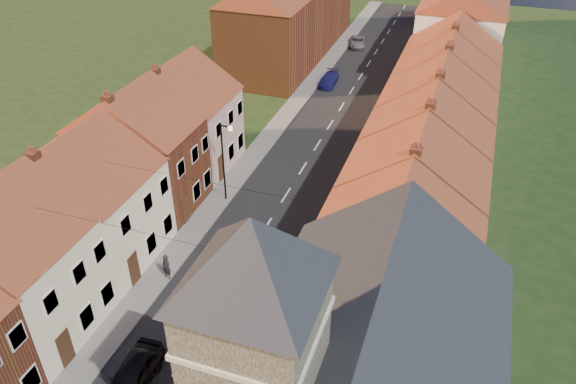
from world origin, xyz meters
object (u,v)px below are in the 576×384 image
Objects in this scene: lamppost at (224,158)px; car_near at (131,376)px; car_far at (329,80)px; pedestrian_right at (321,221)px; church at (357,379)px; pedestrian_left_b at (166,267)px; car_distant at (357,42)px.

car_near is at bearing -81.83° from lamppost.
pedestrian_right reaches higher than car_far.
pedestrian_right reaches higher than car_near.
church is 16.03m from pedestrian_left_b.
lamppost is 3.58× the size of pedestrian_left_b.
car_near is 1.13× the size of car_far.
car_near is 1.13× the size of car_distant.
car_distant is (-1.08, 51.30, -0.20)m from car_near.
car_far is 31.49m from pedestrian_left_b.
pedestrian_right is at bearing 66.99° from car_near.
pedestrian_left_b reaches higher than car_distant.
car_far is 25.00m from pedestrian_right.
church is at bearing -18.01° from pedestrian_left_b.
car_far is 2.29× the size of pedestrian_left_b.
car_near is 15.50m from pedestrian_right.
church reaches higher than pedestrian_left_b.
car_near is at bearing -89.91° from car_far.
car_distant is at bearing 87.99° from lamppost.
car_far is (-11.98, 39.36, -5.32)m from church.
pedestrian_left_b is (0.11, -8.78, -2.58)m from lamppost.
lamppost is 1.56× the size of car_far.
lamppost is at bearing 103.87° from pedestrian_left_b.
church is 3.50× the size of car_near.
car_near is (-10.86, 0.58, -5.14)m from church.
church is 3.95× the size of car_far.
pedestrian_right is (6.28, -36.70, 0.46)m from car_distant.
lamppost is 22.91m from car_far.
pedestrian_right is 10.38m from pedestrian_left_b.
pedestrian_left_b is at bearing 103.34° from car_near.
church is at bearing -74.63° from car_far.
car_distant is 2.21× the size of pedestrian_right.
car_distant is (-11.94, 51.88, -5.34)m from church.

